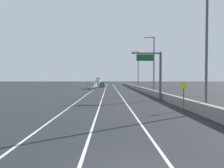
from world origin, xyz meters
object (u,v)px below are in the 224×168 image
lamp_post_right_near (204,45)px  car_white_0 (94,85)px  car_silver_2 (92,86)px  car_green_1 (102,85)px  overhead_sign_gantry (156,70)px  lamp_post_right_third (137,68)px  car_blue_3 (102,84)px  speed_advisory_sign (184,94)px  lamp_post_right_second (153,62)px  box_truck (98,82)px

lamp_post_right_near → car_white_0: bearing=106.2°
lamp_post_right_near → car_silver_2: size_ratio=2.63×
car_green_1 → car_white_0: bearing=-121.6°
overhead_sign_gantry → lamp_post_right_third: 28.72m
car_white_0 → car_blue_3: 13.03m
lamp_post_right_third → car_blue_3: lamp_post_right_third is taller
overhead_sign_gantry → lamp_post_right_near: 11.06m
overhead_sign_gantry → speed_advisory_sign: size_ratio=2.50×
speed_advisory_sign → car_silver_2: bearing=107.6°
lamp_post_right_second → car_green_1: size_ratio=2.72×
car_silver_2 → box_truck: 38.17m
car_silver_2 → box_truck: bearing=90.3°
speed_advisory_sign → car_blue_3: speed_advisory_sign is taller
car_white_0 → overhead_sign_gantry: bearing=-72.5°
lamp_post_right_third → car_blue_3: size_ratio=2.69×
car_white_0 → car_green_1: (2.76, 4.49, 0.03)m
lamp_post_right_second → car_blue_3: size_ratio=2.69×
overhead_sign_gantry → car_white_0: size_ratio=1.57×
lamp_post_right_second → overhead_sign_gantry: bearing=-100.3°
box_truck → car_white_0: bearing=-89.6°
overhead_sign_gantry → lamp_post_right_second: lamp_post_right_second is taller
box_truck → overhead_sign_gantry: bearing=-79.5°
lamp_post_right_near → car_green_1: size_ratio=2.72×
car_green_1 → car_silver_2: (-2.81, -13.07, 0.00)m
speed_advisory_sign → box_truck: size_ratio=0.36×
overhead_sign_gantry → car_green_1: size_ratio=1.71×
speed_advisory_sign → car_blue_3: bearing=99.5°
car_white_0 → car_blue_3: size_ratio=1.08×
lamp_post_right_second → car_green_1: lamp_post_right_second is taller
overhead_sign_gantry → car_white_0: (-12.72, 40.30, -3.78)m
car_silver_2 → car_blue_3: car_silver_2 is taller
lamp_post_right_third → car_silver_2: size_ratio=2.63×
car_blue_3 → lamp_post_right_third: bearing=-64.7°
speed_advisory_sign → box_truck: 80.84m
lamp_post_right_near → lamp_post_right_second: size_ratio=1.00×
lamp_post_right_second → lamp_post_right_third: (-0.12, 19.64, 0.00)m
car_white_0 → car_green_1: car_green_1 is taller
speed_advisory_sign → car_white_0: (-13.16, 50.14, -0.82)m
lamp_post_right_second → car_blue_3: lamp_post_right_second is taller
overhead_sign_gantry → box_truck: 71.13m
lamp_post_right_near → car_blue_3: lamp_post_right_near is taller
car_blue_3 → overhead_sign_gantry: bearing=-79.3°
speed_advisory_sign → lamp_post_right_second: size_ratio=0.25×
lamp_post_right_second → car_silver_2: (-14.40, 22.76, -5.75)m
speed_advisory_sign → lamp_post_right_near: lamp_post_right_near is taller
lamp_post_right_near → lamp_post_right_third: same height
car_white_0 → box_truck: (-0.22, 29.58, 0.89)m
speed_advisory_sign → car_white_0: size_ratio=0.63×
overhead_sign_gantry → lamp_post_right_second: bearing=79.7°
overhead_sign_gantry → box_truck: bearing=100.5°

